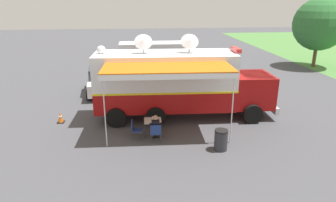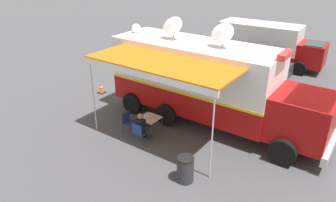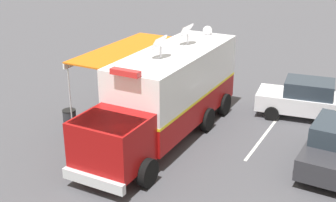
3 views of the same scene
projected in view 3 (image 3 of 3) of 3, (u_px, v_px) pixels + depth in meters
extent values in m
plane|color=#47474C|center=(175.00, 129.00, 19.40)|extent=(100.00, 100.00, 0.00)
cube|color=silver|center=(264.00, 136.00, 18.76)|extent=(0.30, 4.80, 0.01)
cube|color=#9E0F0F|center=(175.00, 104.00, 18.98)|extent=(2.77, 7.29, 1.10)
cube|color=white|center=(176.00, 73.00, 18.47)|extent=(2.77, 7.29, 1.70)
cube|color=yellow|center=(175.00, 92.00, 18.78)|extent=(2.79, 7.31, 0.10)
cube|color=#9E0F0F|center=(112.00, 142.00, 15.05)|extent=(2.38, 2.19, 1.70)
cube|color=#28333D|center=(108.00, 131.00, 14.71)|extent=(2.20, 1.55, 0.70)
cube|color=silver|center=(93.00, 181.00, 14.46)|extent=(2.38, 0.29, 0.36)
cylinder|color=black|center=(148.00, 173.00, 15.02)|extent=(0.34, 1.01, 1.00)
cylinder|color=black|center=(88.00, 156.00, 16.11)|extent=(0.34, 1.01, 1.00)
cylinder|color=black|center=(207.00, 120.00, 19.11)|extent=(0.34, 1.01, 1.00)
cylinder|color=black|center=(156.00, 109.00, 20.21)|extent=(0.34, 1.01, 1.00)
cylinder|color=black|center=(224.00, 104.00, 20.74)|extent=(0.34, 1.01, 1.00)
cylinder|color=black|center=(176.00, 95.00, 21.83)|extent=(0.34, 1.01, 1.00)
cube|color=white|center=(176.00, 52.00, 18.14)|extent=(2.77, 7.29, 0.10)
cube|color=red|center=(125.00, 73.00, 15.04)|extent=(1.11, 0.32, 0.20)
cylinder|color=silver|center=(187.00, 39.00, 18.92)|extent=(0.10, 0.10, 0.45)
cone|color=silver|center=(184.00, 30.00, 18.84)|extent=(0.75, 0.93, 0.81)
cylinder|color=silver|center=(161.00, 52.00, 17.00)|extent=(0.10, 0.10, 0.45)
cone|color=silver|center=(157.00, 41.00, 16.92)|extent=(0.75, 0.93, 0.81)
sphere|color=white|center=(207.00, 31.00, 20.68)|extent=(0.44, 0.44, 0.44)
cube|color=orange|center=(127.00, 49.00, 19.24)|extent=(2.42, 5.84, 0.06)
cube|color=white|center=(107.00, 50.00, 19.75)|extent=(0.30, 5.76, 0.24)
cylinder|color=silver|center=(70.00, 101.00, 18.03)|extent=(0.05, 0.05, 3.25)
cylinder|color=silver|center=(141.00, 66.00, 22.51)|extent=(0.05, 0.05, 3.25)
cube|color=silver|center=(139.00, 99.00, 20.71)|extent=(0.83, 0.83, 0.03)
cylinder|color=#333338|center=(141.00, 111.00, 20.38)|extent=(0.03, 0.03, 0.70)
cylinder|color=#333338|center=(128.00, 108.00, 20.70)|extent=(0.03, 0.03, 0.70)
cylinder|color=#333338|center=(150.00, 106.00, 20.98)|extent=(0.03, 0.03, 0.70)
cylinder|color=#333338|center=(136.00, 103.00, 21.31)|extent=(0.03, 0.03, 0.70)
cylinder|color=silver|center=(137.00, 97.00, 20.69)|extent=(0.07, 0.07, 0.20)
cylinder|color=white|center=(137.00, 95.00, 20.65)|extent=(0.04, 0.04, 0.02)
cube|color=navy|center=(125.00, 104.00, 21.03)|extent=(0.50, 0.50, 0.04)
cube|color=navy|center=(121.00, 98.00, 21.04)|extent=(0.06, 0.48, 0.44)
cylinder|color=#333338|center=(131.00, 107.00, 21.19)|extent=(0.02, 0.02, 0.42)
cylinder|color=#333338|center=(126.00, 110.00, 20.83)|extent=(0.02, 0.02, 0.42)
cylinder|color=#333338|center=(124.00, 105.00, 21.38)|extent=(0.02, 0.02, 0.42)
cylinder|color=#333338|center=(118.00, 108.00, 21.02)|extent=(0.02, 0.02, 0.42)
cube|color=navy|center=(140.00, 99.00, 21.59)|extent=(0.50, 0.50, 0.04)
cube|color=navy|center=(142.00, 93.00, 21.69)|extent=(0.48, 0.06, 0.44)
cylinder|color=#333338|center=(142.00, 105.00, 21.39)|extent=(0.02, 0.02, 0.42)
cylinder|color=#333338|center=(134.00, 104.00, 21.58)|extent=(0.02, 0.02, 0.42)
cylinder|color=#333338|center=(146.00, 102.00, 21.75)|extent=(0.02, 0.02, 0.42)
cylinder|color=#333338|center=(139.00, 101.00, 21.95)|extent=(0.02, 0.02, 0.42)
cube|color=black|center=(125.00, 98.00, 20.92)|extent=(0.25, 0.37, 0.56)
sphere|color=#A37556|center=(124.00, 89.00, 20.76)|extent=(0.22, 0.22, 0.22)
cylinder|color=black|center=(129.00, 96.00, 21.04)|extent=(0.43, 0.11, 0.34)
cylinder|color=black|center=(124.00, 99.00, 20.66)|extent=(0.43, 0.11, 0.34)
cylinder|color=#383323|center=(129.00, 103.00, 21.02)|extent=(0.38, 0.14, 0.13)
cylinder|color=#383323|center=(133.00, 108.00, 21.03)|extent=(0.11, 0.11, 0.42)
cube|color=black|center=(134.00, 112.00, 21.07)|extent=(0.24, 0.11, 0.07)
cylinder|color=#383323|center=(127.00, 105.00, 20.86)|extent=(0.38, 0.14, 0.13)
cylinder|color=#383323|center=(130.00, 110.00, 20.87)|extent=(0.11, 0.11, 0.42)
cube|color=black|center=(131.00, 114.00, 20.90)|extent=(0.24, 0.11, 0.07)
cylinder|color=#2D2D33|center=(70.00, 120.00, 19.22)|extent=(0.56, 0.56, 0.85)
cylinder|color=black|center=(69.00, 111.00, 19.05)|extent=(0.57, 0.57, 0.06)
cube|color=black|center=(214.00, 89.00, 24.09)|extent=(0.36, 0.36, 0.03)
cone|color=orange|center=(214.00, 84.00, 23.99)|extent=(0.26, 0.26, 0.55)
cylinder|color=white|center=(214.00, 83.00, 23.98)|extent=(0.17, 0.17, 0.06)
cube|color=#2D2D33|center=(334.00, 151.00, 16.06)|extent=(2.10, 4.32, 0.76)
cylinder|color=black|center=(298.00, 170.00, 15.57)|extent=(0.27, 0.65, 0.64)
cylinder|color=black|center=(316.00, 141.00, 17.67)|extent=(0.27, 0.65, 0.64)
cube|color=silver|center=(304.00, 102.00, 20.42)|extent=(4.36, 2.21, 0.76)
cube|color=#28333D|center=(309.00, 88.00, 20.11)|extent=(2.25, 1.80, 0.68)
cylinder|color=black|center=(272.00, 113.00, 20.19)|extent=(0.66, 0.28, 0.64)
cylinder|color=black|center=(277.00, 100.00, 21.77)|extent=(0.66, 0.28, 0.64)
cylinder|color=black|center=(333.00, 122.00, 19.36)|extent=(0.66, 0.28, 0.64)
cylinder|color=black|center=(334.00, 107.00, 20.93)|extent=(0.66, 0.28, 0.64)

